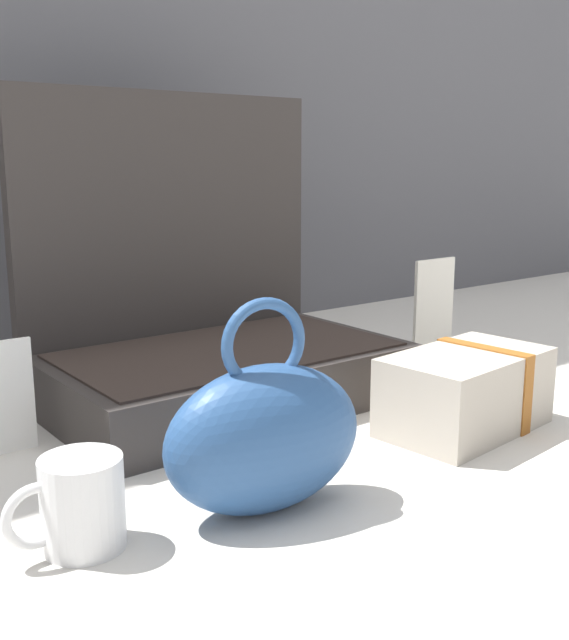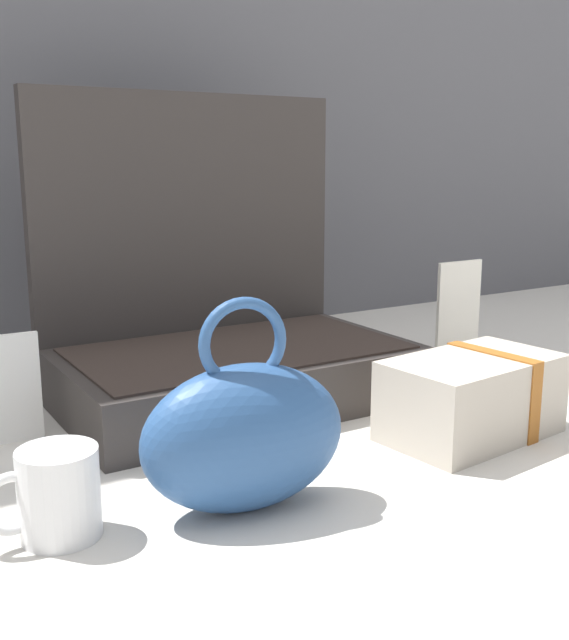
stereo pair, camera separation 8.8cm
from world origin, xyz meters
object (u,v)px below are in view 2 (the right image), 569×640
(teal_pouch_handbag, at_px, (244,435))
(info_card_left, at_px, (458,314))
(open_suitcase, at_px, (222,330))
(coffee_mug, at_px, (56,494))
(cream_toiletry_bag, at_px, (473,397))

(teal_pouch_handbag, distance_m, info_card_left, 0.60)
(open_suitcase, height_order, teal_pouch_handbag, open_suitcase)
(coffee_mug, xyz_separation_m, info_card_left, (0.71, 0.23, 0.04))
(teal_pouch_handbag, xyz_separation_m, cream_toiletry_bag, (0.33, 0.03, -0.03))
(open_suitcase, xyz_separation_m, cream_toiletry_bag, (0.18, -0.31, -0.05))
(open_suitcase, relative_size, coffee_mug, 4.46)
(coffee_mug, relative_size, info_card_left, 0.61)
(info_card_left, bearing_deg, cream_toiletry_bag, -130.77)
(teal_pouch_handbag, bearing_deg, info_card_left, 26.66)
(info_card_left, bearing_deg, open_suitcase, 170.59)
(cream_toiletry_bag, xyz_separation_m, info_card_left, (0.21, 0.24, 0.04))
(info_card_left, bearing_deg, teal_pouch_handbag, -153.47)
(open_suitcase, bearing_deg, coffee_mug, -136.70)
(cream_toiletry_bag, bearing_deg, open_suitcase, 121.21)
(teal_pouch_handbag, height_order, cream_toiletry_bag, teal_pouch_handbag)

